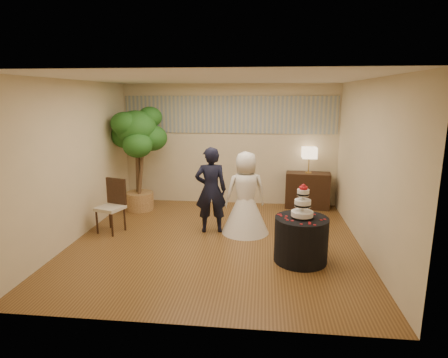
# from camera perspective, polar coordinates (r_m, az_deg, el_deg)

# --- Properties ---
(floor) EXTENTS (5.00, 5.00, 0.00)m
(floor) POSITION_cam_1_polar(r_m,az_deg,el_deg) (6.74, -1.23, -9.47)
(floor) COLOR brown
(floor) RESTS_ON ground
(ceiling) EXTENTS (5.00, 5.00, 0.00)m
(ceiling) POSITION_cam_1_polar(r_m,az_deg,el_deg) (6.25, -1.35, 15.05)
(ceiling) COLOR white
(ceiling) RESTS_ON wall_back
(wall_back) EXTENTS (5.00, 0.06, 2.80)m
(wall_back) POSITION_cam_1_polar(r_m,az_deg,el_deg) (8.80, 0.82, 5.22)
(wall_back) COLOR beige
(wall_back) RESTS_ON ground
(wall_front) EXTENTS (5.00, 0.06, 2.80)m
(wall_front) POSITION_cam_1_polar(r_m,az_deg,el_deg) (3.95, -5.99, -4.19)
(wall_front) COLOR beige
(wall_front) RESTS_ON ground
(wall_left) EXTENTS (0.06, 5.00, 2.80)m
(wall_left) POSITION_cam_1_polar(r_m,az_deg,el_deg) (7.11, -21.70, 2.54)
(wall_left) COLOR beige
(wall_left) RESTS_ON ground
(wall_right) EXTENTS (0.06, 5.00, 2.80)m
(wall_right) POSITION_cam_1_polar(r_m,az_deg,el_deg) (6.52, 21.08, 1.74)
(wall_right) COLOR beige
(wall_right) RESTS_ON ground
(mural_border) EXTENTS (4.90, 0.02, 0.85)m
(mural_border) POSITION_cam_1_polar(r_m,az_deg,el_deg) (8.72, 0.83, 9.77)
(mural_border) COLOR #A0A597
(mural_border) RESTS_ON wall_back
(groom) EXTENTS (0.65, 0.49, 1.62)m
(groom) POSITION_cam_1_polar(r_m,az_deg,el_deg) (6.97, -2.01, -1.69)
(groom) COLOR black
(groom) RESTS_ON floor
(bride) EXTENTS (1.10, 1.10, 1.55)m
(bride) POSITION_cam_1_polar(r_m,az_deg,el_deg) (6.94, 3.32, -2.10)
(bride) COLOR white
(bride) RESTS_ON floor
(cake_table) EXTENTS (0.90, 0.90, 0.71)m
(cake_table) POSITION_cam_1_polar(r_m,az_deg,el_deg) (5.99, 11.64, -9.02)
(cake_table) COLOR black
(cake_table) RESTS_ON floor
(wedding_cake) EXTENTS (0.34, 0.34, 0.53)m
(wedding_cake) POSITION_cam_1_polar(r_m,az_deg,el_deg) (5.79, 11.92, -3.31)
(wedding_cake) COLOR white
(wedding_cake) RESTS_ON cake_table
(console) EXTENTS (1.02, 0.53, 0.82)m
(console) POSITION_cam_1_polar(r_m,az_deg,el_deg) (8.78, 12.60, -1.69)
(console) COLOR black
(console) RESTS_ON floor
(table_lamp) EXTENTS (0.32, 0.32, 0.58)m
(table_lamp) POSITION_cam_1_polar(r_m,az_deg,el_deg) (8.63, 12.82, 2.81)
(table_lamp) COLOR #D7B98E
(table_lamp) RESTS_ON console
(ficus_tree) EXTENTS (1.57, 1.57, 2.34)m
(ficus_tree) POSITION_cam_1_polar(r_m,az_deg,el_deg) (8.48, -13.03, 3.06)
(ficus_tree) COLOR #225B1C
(ficus_tree) RESTS_ON floor
(side_chair) EXTENTS (0.59, 0.60, 1.01)m
(side_chair) POSITION_cam_1_polar(r_m,az_deg,el_deg) (7.34, -16.97, -4.03)
(side_chair) COLOR black
(side_chair) RESTS_ON floor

